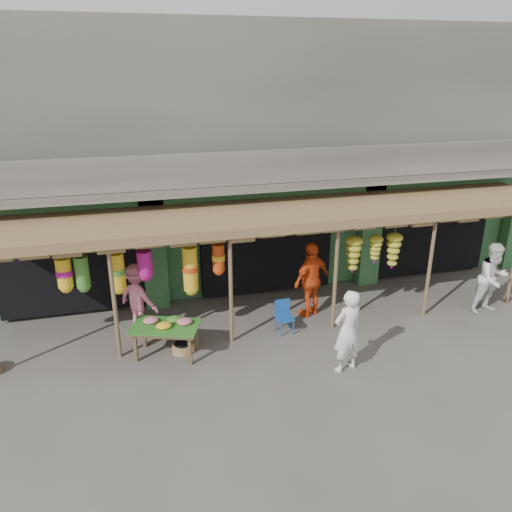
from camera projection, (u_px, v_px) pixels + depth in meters
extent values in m
plane|color=#514C47|center=(291.00, 329.00, 12.06)|extent=(80.00, 80.00, 0.00)
cube|color=gray|center=(241.00, 99.00, 14.77)|extent=(16.00, 6.00, 4.00)
cube|color=#2D6033|center=(241.00, 212.00, 16.17)|extent=(16.00, 5.70, 3.00)
cube|color=gray|center=(273.00, 184.00, 12.40)|extent=(16.00, 0.90, 0.22)
cube|color=gray|center=(278.00, 167.00, 11.86)|extent=(16.00, 0.10, 0.80)
cube|color=#2D6033|center=(268.00, 194.00, 12.89)|extent=(16.00, 0.35, 0.35)
cube|color=yellow|center=(64.00, 212.00, 11.65)|extent=(1.70, 0.06, 0.55)
cube|color=#B21414|center=(64.00, 212.00, 11.62)|extent=(1.30, 0.02, 0.30)
cube|color=black|center=(75.00, 253.00, 13.08)|extent=(3.60, 2.00, 2.50)
cube|color=black|center=(258.00, 237.00, 14.28)|extent=(3.60, 2.00, 2.50)
cube|color=black|center=(414.00, 224.00, 15.48)|extent=(3.60, 2.00, 2.50)
cube|color=#2D6033|center=(154.00, 253.00, 12.65)|extent=(0.60, 0.35, 3.00)
cube|color=#2D6033|center=(369.00, 234.00, 14.09)|extent=(0.60, 0.35, 3.00)
cylinder|color=brown|center=(114.00, 303.00, 10.46)|extent=(0.09, 0.09, 2.60)
cylinder|color=brown|center=(231.00, 290.00, 11.06)|extent=(0.09, 0.09, 2.60)
cylinder|color=brown|center=(335.00, 278.00, 11.65)|extent=(0.09, 0.09, 2.60)
cylinder|color=brown|center=(430.00, 268.00, 12.25)|extent=(0.09, 0.09, 2.60)
cylinder|color=brown|center=(286.00, 234.00, 10.92)|extent=(12.90, 0.08, 0.08)
cylinder|color=brown|center=(158.00, 245.00, 10.68)|extent=(5.50, 0.06, 0.06)
cube|color=brown|center=(281.00, 212.00, 11.91)|extent=(14.00, 2.70, 0.22)
cube|color=brown|center=(136.00, 348.00, 10.63)|extent=(0.09, 0.09, 0.63)
cube|color=brown|center=(190.00, 351.00, 10.52)|extent=(0.09, 0.09, 0.63)
cube|color=brown|center=(144.00, 334.00, 11.18)|extent=(0.09, 0.09, 0.63)
cube|color=brown|center=(196.00, 337.00, 11.07)|extent=(0.09, 0.09, 0.63)
cube|color=brown|center=(165.00, 328.00, 10.72)|extent=(1.58, 1.23, 0.06)
cube|color=#26661E|center=(165.00, 326.00, 10.70)|extent=(1.64, 1.30, 0.03)
ellipsoid|color=#DF6F84|center=(151.00, 320.00, 10.80)|extent=(0.33, 0.28, 0.14)
ellipsoid|color=yellow|center=(164.00, 326.00, 10.59)|extent=(0.33, 0.28, 0.14)
ellipsoid|color=#DF6F84|center=(184.00, 322.00, 10.75)|extent=(0.33, 0.28, 0.14)
ellipsoid|color=#43872D|center=(174.00, 319.00, 10.85)|extent=(0.33, 0.28, 0.14)
cylinder|color=#184BA0|center=(281.00, 330.00, 11.64)|extent=(0.03, 0.03, 0.36)
cylinder|color=#184BA0|center=(293.00, 328.00, 11.74)|extent=(0.03, 0.03, 0.36)
cylinder|color=#184BA0|center=(276.00, 324.00, 11.93)|extent=(0.03, 0.03, 0.36)
cylinder|color=#184BA0|center=(288.00, 321.00, 12.02)|extent=(0.03, 0.03, 0.36)
cube|color=#184BA0|center=(285.00, 318.00, 11.76)|extent=(0.40, 0.40, 0.04)
cube|color=#184BA0|center=(282.00, 307.00, 11.84)|extent=(0.38, 0.06, 0.40)
cylinder|color=olive|center=(183.00, 347.00, 11.08)|extent=(0.57, 0.57, 0.19)
cylinder|color=olive|center=(166.00, 326.00, 11.96)|extent=(0.60, 0.60, 0.22)
imported|color=white|center=(347.00, 331.00, 10.13)|extent=(0.75, 0.58, 1.81)
imported|color=silver|center=(493.00, 278.00, 12.57)|extent=(0.99, 0.81, 1.86)
imported|color=#EA4C16|center=(311.00, 279.00, 12.40)|extent=(1.23, 0.93, 1.95)
imported|color=pink|center=(138.00, 297.00, 11.78)|extent=(1.21, 1.20, 1.67)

